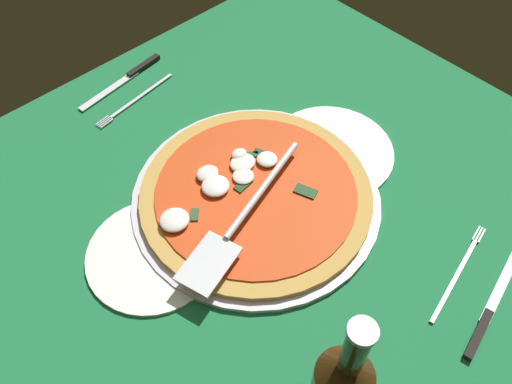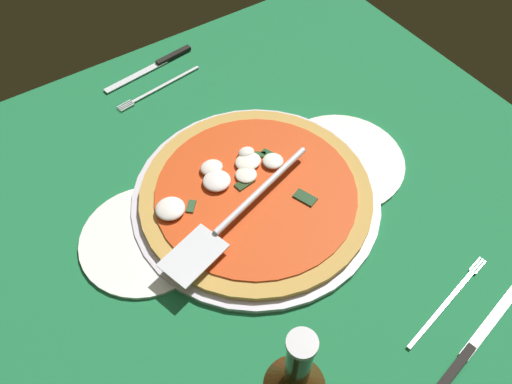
# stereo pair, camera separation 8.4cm
# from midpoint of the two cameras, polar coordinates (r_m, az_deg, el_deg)

# --- Properties ---
(ground_plane) EXTENTS (1.00, 1.00, 0.01)m
(ground_plane) POSITION_cam_midpoint_polar(r_m,az_deg,el_deg) (0.86, 5.72, -2.04)
(ground_plane) COLOR #1B693A
(pizza_pan) EXTENTS (0.40, 0.40, 0.01)m
(pizza_pan) POSITION_cam_midpoint_polar(r_m,az_deg,el_deg) (0.86, 2.81, -0.86)
(pizza_pan) COLOR silver
(pizza_pan) RESTS_ON ground_plane
(dinner_plate_left) EXTENTS (0.20, 0.20, 0.01)m
(dinner_plate_left) POSITION_cam_midpoint_polar(r_m,az_deg,el_deg) (0.82, -9.03, -5.33)
(dinner_plate_left) COLOR white
(dinner_plate_left) RESTS_ON ground_plane
(dinner_plate_right) EXTENTS (0.22, 0.22, 0.01)m
(dinner_plate_right) POSITION_cam_midpoint_polar(r_m,az_deg,el_deg) (0.93, 11.72, 3.11)
(dinner_plate_right) COLOR white
(dinner_plate_right) RESTS_ON ground_plane
(pizza) EXTENTS (0.38, 0.38, 0.03)m
(pizza) POSITION_cam_midpoint_polar(r_m,az_deg,el_deg) (0.85, 2.61, -0.21)
(pizza) COLOR #BF9243
(pizza) RESTS_ON pizza_pan
(pizza_server) EXTENTS (0.30, 0.12, 0.01)m
(pizza_server) POSITION_cam_midpoint_polar(r_m,az_deg,el_deg) (0.79, 0.66, -2.81)
(pizza_server) COLOR silver
(pizza_server) RESTS_ON pizza
(place_setting_near) EXTENTS (0.21, 0.17, 0.01)m
(place_setting_near) POSITION_cam_midpoint_polar(r_m,az_deg,el_deg) (0.81, 24.11, -13.26)
(place_setting_near) COLOR silver
(place_setting_near) RESTS_ON ground_plane
(place_setting_far) EXTENTS (0.20, 0.15, 0.01)m
(place_setting_far) POSITION_cam_midpoint_polar(r_m,az_deg,el_deg) (1.08, -8.36, 12.11)
(place_setting_far) COLOR white
(place_setting_far) RESTS_ON ground_plane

